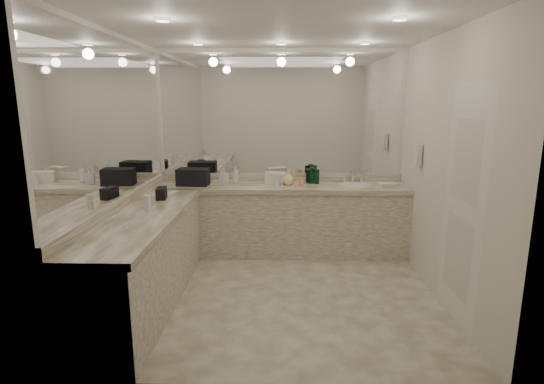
{
  "coord_description": "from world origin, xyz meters",
  "views": [
    {
      "loc": [
        0.03,
        -4.11,
        1.94
      ],
      "look_at": [
        -0.09,
        0.4,
        0.98
      ],
      "focal_mm": 28.0,
      "sensor_mm": 36.0,
      "label": 1
    }
  ],
  "objects_px": {
    "sink": "(355,186)",
    "soap_bottle_b": "(224,176)",
    "cream_cosmetic_case": "(276,178)",
    "soap_bottle_a": "(236,175)",
    "hand_towel": "(387,184)",
    "soap_bottle_c": "(288,178)",
    "black_toiletry_bag": "(193,176)",
    "wall_phone": "(418,155)"
  },
  "relations": [
    {
      "from": "soap_bottle_a",
      "to": "soap_bottle_c",
      "type": "height_order",
      "value": "soap_bottle_a"
    },
    {
      "from": "hand_towel",
      "to": "wall_phone",
      "type": "bearing_deg",
      "value": -66.29
    },
    {
      "from": "black_toiletry_bag",
      "to": "hand_towel",
      "type": "height_order",
      "value": "black_toiletry_bag"
    },
    {
      "from": "cream_cosmetic_case",
      "to": "soap_bottle_a",
      "type": "bearing_deg",
      "value": -159.76
    },
    {
      "from": "cream_cosmetic_case",
      "to": "soap_bottle_c",
      "type": "relative_size",
      "value": 1.35
    },
    {
      "from": "sink",
      "to": "wall_phone",
      "type": "height_order",
      "value": "wall_phone"
    },
    {
      "from": "cream_cosmetic_case",
      "to": "soap_bottle_c",
      "type": "distance_m",
      "value": 0.18
    },
    {
      "from": "black_toiletry_bag",
      "to": "soap_bottle_a",
      "type": "height_order",
      "value": "soap_bottle_a"
    },
    {
      "from": "sink",
      "to": "black_toiletry_bag",
      "type": "relative_size",
      "value": 1.13
    },
    {
      "from": "black_toiletry_bag",
      "to": "soap_bottle_b",
      "type": "relative_size",
      "value": 1.8
    },
    {
      "from": "wall_phone",
      "to": "soap_bottle_a",
      "type": "bearing_deg",
      "value": 164.5
    },
    {
      "from": "hand_towel",
      "to": "soap_bottle_b",
      "type": "relative_size",
      "value": 1.01
    },
    {
      "from": "wall_phone",
      "to": "black_toiletry_bag",
      "type": "relative_size",
      "value": 0.62
    },
    {
      "from": "black_toiletry_bag",
      "to": "hand_towel",
      "type": "bearing_deg",
      "value": 0.32
    },
    {
      "from": "cream_cosmetic_case",
      "to": "soap_bottle_b",
      "type": "xyz_separation_m",
      "value": [
        -0.67,
        -0.09,
        0.03
      ]
    },
    {
      "from": "sink",
      "to": "wall_phone",
      "type": "bearing_deg",
      "value": -39.57
    },
    {
      "from": "soap_bottle_b",
      "to": "hand_towel",
      "type": "bearing_deg",
      "value": -0.8
    },
    {
      "from": "soap_bottle_b",
      "to": "cream_cosmetic_case",
      "type": "bearing_deg",
      "value": 7.29
    },
    {
      "from": "black_toiletry_bag",
      "to": "wall_phone",
      "type": "bearing_deg",
      "value": -9.8
    },
    {
      "from": "hand_towel",
      "to": "soap_bottle_c",
      "type": "xyz_separation_m",
      "value": [
        -1.25,
        0.03,
        0.08
      ]
    },
    {
      "from": "soap_bottle_a",
      "to": "soap_bottle_c",
      "type": "bearing_deg",
      "value": -7.66
    },
    {
      "from": "sink",
      "to": "soap_bottle_a",
      "type": "bearing_deg",
      "value": 176.52
    },
    {
      "from": "sink",
      "to": "cream_cosmetic_case",
      "type": "bearing_deg",
      "value": 175.01
    },
    {
      "from": "black_toiletry_bag",
      "to": "sink",
      "type": "bearing_deg",
      "value": 1.11
    },
    {
      "from": "sink",
      "to": "wall_phone",
      "type": "distance_m",
      "value": 0.91
    },
    {
      "from": "black_toiletry_bag",
      "to": "soap_bottle_b",
      "type": "bearing_deg",
      "value": 6.36
    },
    {
      "from": "sink",
      "to": "soap_bottle_b",
      "type": "bearing_deg",
      "value": 179.9
    },
    {
      "from": "cream_cosmetic_case",
      "to": "soap_bottle_c",
      "type": "height_order",
      "value": "soap_bottle_c"
    },
    {
      "from": "wall_phone",
      "to": "black_toiletry_bag",
      "type": "distance_m",
      "value": 2.73
    },
    {
      "from": "cream_cosmetic_case",
      "to": "soap_bottle_c",
      "type": "xyz_separation_m",
      "value": [
        0.16,
        -0.09,
        0.02
      ]
    },
    {
      "from": "hand_towel",
      "to": "soap_bottle_c",
      "type": "height_order",
      "value": "soap_bottle_c"
    },
    {
      "from": "black_toiletry_bag",
      "to": "soap_bottle_b",
      "type": "height_order",
      "value": "black_toiletry_bag"
    },
    {
      "from": "black_toiletry_bag",
      "to": "soap_bottle_a",
      "type": "relative_size",
      "value": 1.68
    },
    {
      "from": "hand_towel",
      "to": "soap_bottle_c",
      "type": "relative_size",
      "value": 1.15
    },
    {
      "from": "soap_bottle_a",
      "to": "soap_bottle_c",
      "type": "relative_size",
      "value": 1.21
    },
    {
      "from": "soap_bottle_a",
      "to": "soap_bottle_b",
      "type": "xyz_separation_m",
      "value": [
        -0.14,
        -0.09,
        -0.01
      ]
    },
    {
      "from": "cream_cosmetic_case",
      "to": "soap_bottle_a",
      "type": "distance_m",
      "value": 0.53
    },
    {
      "from": "cream_cosmetic_case",
      "to": "soap_bottle_b",
      "type": "bearing_deg",
      "value": -151.91
    },
    {
      "from": "soap_bottle_c",
      "to": "soap_bottle_b",
      "type": "bearing_deg",
      "value": 179.9
    },
    {
      "from": "wall_phone",
      "to": "soap_bottle_a",
      "type": "height_order",
      "value": "wall_phone"
    },
    {
      "from": "soap_bottle_b",
      "to": "soap_bottle_c",
      "type": "distance_m",
      "value": 0.82
    },
    {
      "from": "wall_phone",
      "to": "cream_cosmetic_case",
      "type": "height_order",
      "value": "wall_phone"
    }
  ]
}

